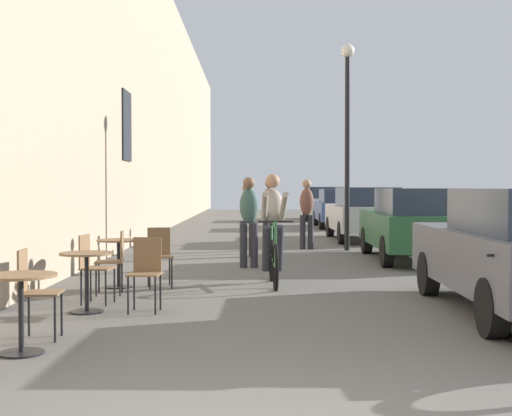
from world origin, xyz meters
TOP-DOWN VIEW (x-y plane):
  - building_facade_left at (-3.45, 14.00)m, footprint 0.54×68.00m
  - cafe_table_near at (-2.20, 2.59)m, footprint 0.64×0.64m
  - cafe_chair_near_toward_street at (-2.28, 3.19)m, footprint 0.41×0.41m
  - cafe_table_mid at (-2.11, 4.68)m, footprint 0.64×0.64m
  - cafe_chair_mid_toward_street at (-1.41, 4.75)m, footprint 0.40×0.40m
  - cafe_chair_mid_toward_wall at (-2.18, 5.30)m, footprint 0.43×0.43m
  - cafe_table_far at (-2.13, 6.76)m, footprint 0.64×0.64m
  - cafe_chair_far_toward_street at (-2.05, 6.08)m, footprint 0.42×0.42m
  - cafe_chair_far_toward_wall at (-1.53, 6.83)m, footprint 0.45×0.45m
  - cyclist_on_bicycle at (0.20, 7.12)m, footprint 0.52×1.76m
  - pedestrian_near at (-0.19, 9.32)m, footprint 0.35×0.25m
  - pedestrian_mid at (-0.23, 11.34)m, footprint 0.36×0.28m
  - pedestrian_far at (1.20, 13.24)m, footprint 0.37×0.29m
  - pedestrian_furthest at (0.33, 15.15)m, footprint 0.35×0.25m
  - street_lamp at (2.14, 12.93)m, footprint 0.32×0.32m
  - parked_car_second at (3.22, 10.60)m, footprint 1.85×4.21m
  - parked_car_third at (3.06, 16.03)m, footprint 1.80×4.23m
  - parked_car_fourth at (3.15, 22.40)m, footprint 1.75×4.07m
  - parked_car_fifth at (3.22, 28.67)m, footprint 1.93×4.36m

SIDE VIEW (x-z plane):
  - cafe_chair_near_toward_street at x=-2.28m, z-range 0.07..0.96m
  - cafe_chair_mid_toward_street at x=-1.41m, z-range 0.07..0.96m
  - cafe_chair_mid_toward_wall at x=-2.18m, z-range 0.07..0.96m
  - cafe_chair_far_toward_street at x=-2.05m, z-range 0.07..0.96m
  - cafe_chair_far_toward_wall at x=-1.53m, z-range 0.07..0.96m
  - cafe_table_near at x=-2.20m, z-range 0.16..0.88m
  - cafe_table_mid at x=-2.11m, z-range 0.16..0.88m
  - cafe_table_far at x=-2.13m, z-range 0.16..0.88m
  - parked_car_fourth at x=3.15m, z-range 0.03..1.47m
  - parked_car_second at x=3.22m, z-range 0.03..1.51m
  - parked_car_third at x=3.06m, z-range 0.03..1.53m
  - parked_car_fifth at x=3.22m, z-range 0.03..1.56m
  - cyclist_on_bicycle at x=0.20m, z-range -0.06..1.68m
  - pedestrian_mid at x=-0.23m, z-range 0.10..1.70m
  - pedestrian_far at x=1.20m, z-range 0.11..1.80m
  - pedestrian_near at x=-0.19m, z-range 0.11..1.80m
  - pedestrian_furthest at x=0.33m, z-range 0.11..1.83m
  - street_lamp at x=2.14m, z-range 0.66..5.56m
  - building_facade_left at x=-3.45m, z-range 0.00..8.83m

